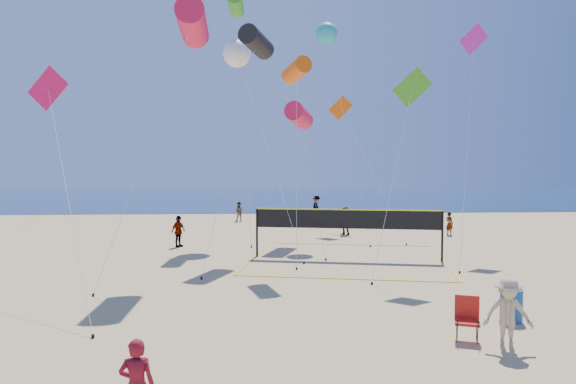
{
  "coord_description": "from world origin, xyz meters",
  "views": [
    {
      "loc": [
        -1.34,
        -9.75,
        4.44
      ],
      "look_at": [
        -0.71,
        2.0,
        3.82
      ],
      "focal_mm": 32.0,
      "sensor_mm": 36.0,
      "label": 1
    }
  ],
  "objects": [
    {
      "name": "ocean",
      "position": [
        0.0,
        62.0,
        0.01
      ],
      "size": [
        140.0,
        50.0,
        0.03
      ],
      "primitive_type": "cube",
      "color": "#102A4D",
      "rests_on": "ground"
    },
    {
      "name": "bystander_b",
      "position": [
        4.57,
        2.05,
        0.88
      ],
      "size": [
        1.25,
        0.89,
        1.76
      ],
      "primitive_type": "imported",
      "rotation": [
        0.0,
        0.0,
        -0.22
      ],
      "color": "tan",
      "rests_on": "ground"
    },
    {
      "name": "far_person_0",
      "position": [
        -5.8,
        18.17,
        0.85
      ],
      "size": [
        0.9,
        1.06,
        1.7
      ],
      "primitive_type": "imported",
      "rotation": [
        0.0,
        0.0,
        0.99
      ],
      "color": "gray",
      "rests_on": "ground"
    },
    {
      "name": "far_person_1",
      "position": [
        4.04,
        22.46,
        0.89
      ],
      "size": [
        1.39,
        1.64,
        1.78
      ],
      "primitive_type": "imported",
      "rotation": [
        0.0,
        0.0,
        -0.94
      ],
      "color": "gray",
      "rests_on": "ground"
    },
    {
      "name": "far_person_2",
      "position": [
        10.61,
        21.96,
        0.74
      ],
      "size": [
        0.57,
        0.64,
        1.47
      ],
      "primitive_type": "imported",
      "rotation": [
        0.0,
        0.0,
        2.09
      ],
      "color": "gray",
      "rests_on": "ground"
    },
    {
      "name": "far_person_3",
      "position": [
        -3.01,
        30.69,
        0.76
      ],
      "size": [
        0.87,
        0.75,
        1.53
      ],
      "primitive_type": "imported",
      "rotation": [
        0.0,
        0.0,
        -0.26
      ],
      "color": "gray",
      "rests_on": "ground"
    },
    {
      "name": "far_person_4",
      "position": [
        3.32,
        32.54,
        0.95
      ],
      "size": [
        1.15,
        1.41,
        1.9
      ],
      "primitive_type": "imported",
      "rotation": [
        0.0,
        0.0,
        1.14
      ],
      "color": "gray",
      "rests_on": "ground"
    },
    {
      "name": "camp_chair",
      "position": [
        3.88,
        2.78,
        0.63
      ],
      "size": [
        0.75,
        0.86,
        1.23
      ],
      "rotation": [
        0.0,
        0.0,
        -0.35
      ],
      "color": "#B41B14",
      "rests_on": "ground"
    },
    {
      "name": "trash_barrel",
      "position": [
        5.77,
        4.26,
        0.46
      ],
      "size": [
        0.74,
        0.74,
        0.91
      ],
      "primitive_type": "cylinder",
      "rotation": [
        0.0,
        0.0,
        -0.25
      ],
      "color": "#15478E",
      "rests_on": "ground"
    },
    {
      "name": "volleyball_net",
      "position": [
        2.75,
        14.12,
        1.63
      ],
      "size": [
        10.42,
        10.3,
        2.38
      ],
      "rotation": [
        0.0,
        0.0,
        -0.19
      ],
      "color": "black",
      "rests_on": "ground"
    },
    {
      "name": "kite_0",
      "position": [
        -4.1,
        11.78,
        10.26
      ],
      "size": [
        3.57,
        5.53,
        11.03
      ],
      "rotation": [
        0.0,
        0.0,
        0.03
      ],
      "color": "red",
      "rests_on": "ground"
    },
    {
      "name": "kite_1",
      "position": [
        -1.52,
        16.57,
        10.65
      ],
      "size": [
        3.1,
        7.82,
        11.33
      ],
      "rotation": [
        0.0,
        0.0,
        -0.38
      ],
      "color": "black",
      "rests_on": "ground"
    },
    {
      "name": "kite_2",
      "position": [
        0.25,
        12.91,
        8.58
      ],
      "size": [
        1.28,
        2.18,
        9.09
      ],
      "rotation": [
        0.0,
        0.0,
        0.31
      ],
      "color": "#ED5A0C",
      "rests_on": "ground"
    },
    {
      "name": "kite_3",
      "position": [
        -9.67,
        11.15,
        7.15
      ],
      "size": [
        5.17,
        8.37,
        8.43
      ],
      "rotation": [
        0.0,
        0.0,
        -0.03
      ],
      "color": "#D61255",
      "rests_on": "ground"
    },
    {
      "name": "kite_4",
      "position": [
        4.65,
        10.6,
        7.18
      ],
      "size": [
        2.83,
        1.99,
        8.37
      ],
      "rotation": [
        0.0,
        0.0,
        0.16
      ],
      "color": "green",
      "rests_on": "ground"
    },
    {
      "name": "kite_5",
      "position": [
        9.76,
        16.77,
        10.43
      ],
      "size": [
        4.03,
        6.71,
        11.95
      ],
      "rotation": [
        0.0,
        0.0,
        0.32
      ],
      "color": "#D626AE",
      "rests_on": "ground"
    },
    {
      "name": "kite_6",
      "position": [
        -2.72,
        21.26,
        11.07
      ],
      "size": [
        4.23,
        9.22,
        11.9
      ],
      "rotation": [
        0.0,
        0.0,
        0.06
      ],
      "color": "white",
      "rests_on": "ground"
    },
    {
      "name": "kite_7",
      "position": [
        2.71,
        21.73,
        12.44
      ],
      "size": [
        2.81,
        5.05,
        13.11
      ],
      "rotation": [
        0.0,
        0.0,
        0.38
      ],
      "color": "#29B4BB",
      "rests_on": "ground"
    },
    {
      "name": "kite_8",
      "position": [
        -2.78,
        21.51,
        14.04
      ],
      "size": [
        1.48,
        4.93,
        14.64
      ],
      "rotation": [
        0.0,
        0.0,
        -0.03
      ],
      "color": "green",
      "rests_on": "ground"
    },
    {
      "name": "kite_9",
      "position": [
        4.29,
        24.83,
        7.88
      ],
      "size": [
        3.46,
        7.45,
        9.19
      ],
      "rotation": [
        0.0,
        0.0,
        -0.12
      ],
      "color": "#ED5A0C",
      "rests_on": "ground"
    },
    {
      "name": "kite_10",
      "position": [
        0.92,
        20.14,
        7.31
      ],
      "size": [
        1.91,
        7.83,
        8.04
      ],
      "rotation": [
        0.0,
        0.0,
        -0.33
      ],
      "color": "red",
      "rests_on": "ground"
    }
  ]
}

